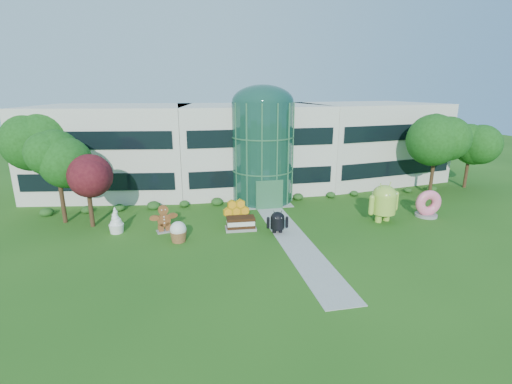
{
  "coord_description": "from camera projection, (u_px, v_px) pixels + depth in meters",
  "views": [
    {
      "loc": [
        -8.12,
        -23.61,
        11.15
      ],
      "look_at": [
        -1.92,
        6.0,
        2.6
      ],
      "focal_mm": 26.0,
      "sensor_mm": 36.0,
      "label": 1
    }
  ],
  "objects": [
    {
      "name": "trees_backdrop",
      "position": [
        260.0,
        158.0,
        37.97
      ],
      "size": [
        52.0,
        8.0,
        8.4
      ],
      "primitive_type": null,
      "color": "#154511",
      "rests_on": "ground"
    },
    {
      "name": "honeycomb",
      "position": [
        236.0,
        212.0,
        31.46
      ],
      "size": [
        2.46,
        1.09,
        1.87
      ],
      "primitive_type": null,
      "rotation": [
        0.0,
        0.0,
        0.1
      ],
      "color": "#FFA819",
      "rests_on": "ground"
    },
    {
      "name": "ground",
      "position": [
        299.0,
        247.0,
        26.87
      ],
      "size": [
        140.0,
        140.0,
        0.0
      ],
      "primitive_type": "plane",
      "color": "#215114",
      "rests_on": "ground"
    },
    {
      "name": "gingerbread",
      "position": [
        164.0,
        218.0,
        29.41
      ],
      "size": [
        2.59,
        1.46,
        2.25
      ],
      "primitive_type": null,
      "rotation": [
        0.0,
        0.0,
        0.23
      ],
      "color": "maroon",
      "rests_on": "ground"
    },
    {
      "name": "atrium",
      "position": [
        262.0,
        153.0,
        36.84
      ],
      "size": [
        6.0,
        6.0,
        9.8
      ],
      "primitive_type": "cylinder",
      "color": "#194738",
      "rests_on": "ground"
    },
    {
      "name": "android_green",
      "position": [
        384.0,
        200.0,
        31.58
      ],
      "size": [
        3.77,
        2.97,
        3.77
      ],
      "primitive_type": null,
      "rotation": [
        0.0,
        0.0,
        0.25
      ],
      "color": "#9ECA40",
      "rests_on": "ground"
    },
    {
      "name": "froyo",
      "position": [
        116.0,
        220.0,
        29.24
      ],
      "size": [
        1.42,
        1.42,
        2.12
      ],
      "primitive_type": null,
      "rotation": [
        0.0,
        0.0,
        -0.16
      ],
      "color": "white",
      "rests_on": "ground"
    },
    {
      "name": "android_black",
      "position": [
        278.0,
        221.0,
        29.2
      ],
      "size": [
        1.93,
        1.41,
        2.05
      ],
      "primitive_type": null,
      "rotation": [
        0.0,
        0.0,
        -0.12
      ],
      "color": "black",
      "rests_on": "ground"
    },
    {
      "name": "building",
      "position": [
        251.0,
        146.0,
        42.56
      ],
      "size": [
        46.0,
        15.0,
        9.3
      ],
      "primitive_type": null,
      "color": "beige",
      "rests_on": "ground"
    },
    {
      "name": "donut",
      "position": [
        428.0,
        203.0,
        32.94
      ],
      "size": [
        2.47,
        1.32,
        2.48
      ],
      "primitive_type": null,
      "rotation": [
        0.0,
        0.0,
        -0.08
      ],
      "color": "#E95985",
      "rests_on": "ground"
    },
    {
      "name": "cupcake",
      "position": [
        178.0,
        232.0,
        27.64
      ],
      "size": [
        1.69,
        1.69,
        1.58
      ],
      "primitive_type": null,
      "rotation": [
        0.0,
        0.0,
        0.35
      ],
      "color": "white",
      "rests_on": "ground"
    },
    {
      "name": "walkway",
      "position": [
        291.0,
        236.0,
        28.75
      ],
      "size": [
        2.4,
        20.0,
        0.04
      ],
      "primitive_type": "cube",
      "color": "#9E9E93",
      "rests_on": "ground"
    },
    {
      "name": "tree_red",
      "position": [
        89.0,
        192.0,
        30.06
      ],
      "size": [
        4.0,
        4.0,
        6.0
      ],
      "primitive_type": null,
      "color": "#3F0C14",
      "rests_on": "ground"
    },
    {
      "name": "ice_cream_sandwich",
      "position": [
        241.0,
        223.0,
        29.99
      ],
      "size": [
        2.54,
        1.37,
        1.1
      ],
      "primitive_type": null,
      "rotation": [
        0.0,
        0.0,
        -0.05
      ],
      "color": "black",
      "rests_on": "ground"
    }
  ]
}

